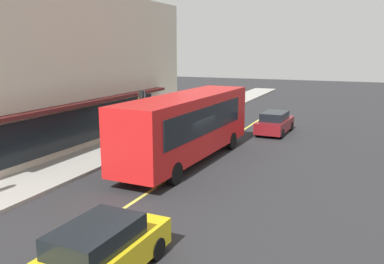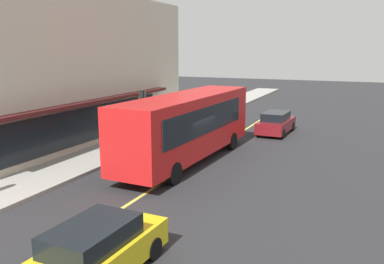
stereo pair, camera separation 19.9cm
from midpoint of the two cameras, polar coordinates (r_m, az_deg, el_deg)
name	(u,v)px [view 1 (the left image)]	position (r m, az deg, el deg)	size (l,w,h in m)	color
ground	(188,166)	(20.50, -0.79, -4.81)	(120.00, 120.00, 0.00)	#28282B
sidewalk	(101,154)	(23.03, -12.87, -3.06)	(80.00, 3.02, 0.15)	#9E9B93
lane_centre_stripe	(188,166)	(20.50, -0.79, -4.80)	(36.00, 0.16, 0.01)	#D8D14C
storefront_building	(23,68)	(27.84, -22.86, 8.25)	(23.37, 10.97, 9.19)	beige
bus	(188,124)	(20.89, -0.87, 1.11)	(11.23, 3.03, 3.50)	red
traffic_light	(143,104)	(24.52, -7.19, 3.89)	(0.30, 0.52, 3.20)	#2D2D33
car_maroon	(275,123)	(28.72, 11.36, 1.27)	(4.37, 2.00, 1.52)	maroon
car_yellow	(100,252)	(11.02, -13.37, -16.08)	(4.36, 1.97, 1.52)	yellow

